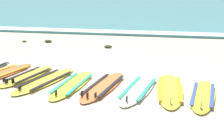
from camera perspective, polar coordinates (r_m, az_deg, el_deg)
name	(u,v)px	position (r m, az deg, el deg)	size (l,w,h in m)	color
ground_plane	(108,83)	(7.63, -0.78, -2.85)	(80.00, 80.00, 0.00)	#C1B599
wave_foam_strip	(137,33)	(13.88, 4.38, 5.94)	(80.00, 0.82, 0.11)	white
surfboard_1	(0,74)	(8.66, -19.11, -1.21)	(1.18, 2.30, 0.18)	orange
surfboard_2	(28,76)	(8.31, -14.59, -1.53)	(0.95, 1.98, 0.18)	yellow
surfboard_3	(45,81)	(7.85, -11.67, -2.37)	(1.16, 2.30, 0.18)	yellow
surfboard_4	(72,85)	(7.47, -7.03, -3.10)	(0.76, 2.18, 0.18)	yellow
surfboard_5	(103,86)	(7.32, -1.54, -3.40)	(0.93, 2.27, 0.18)	orange
surfboard_6	(138,89)	(7.15, 4.69, -3.93)	(0.91, 2.22, 0.18)	silver
surfboard_7	(170,90)	(7.21, 10.18, -3.94)	(0.62, 2.28, 0.18)	yellow
surfboard_8	(203,95)	(7.03, 15.72, -4.85)	(0.77, 2.06, 0.18)	yellow
seaweed_clump_near_shoreline	(48,41)	(12.47, -11.19, 4.50)	(0.28, 0.22, 0.10)	#2D381E
seaweed_clump_mid_sand	(24,41)	(12.75, -15.19, 4.42)	(0.18, 0.14, 0.06)	#4C4228
seaweed_clump_by_the_boards	(108,46)	(11.31, -0.69, 3.65)	(0.28, 0.23, 0.10)	#384723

